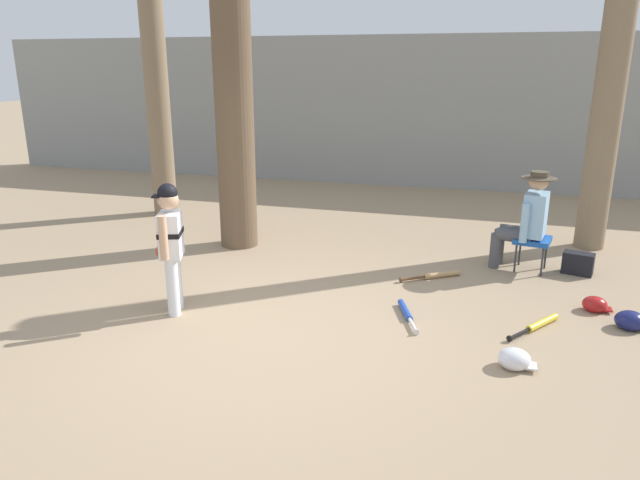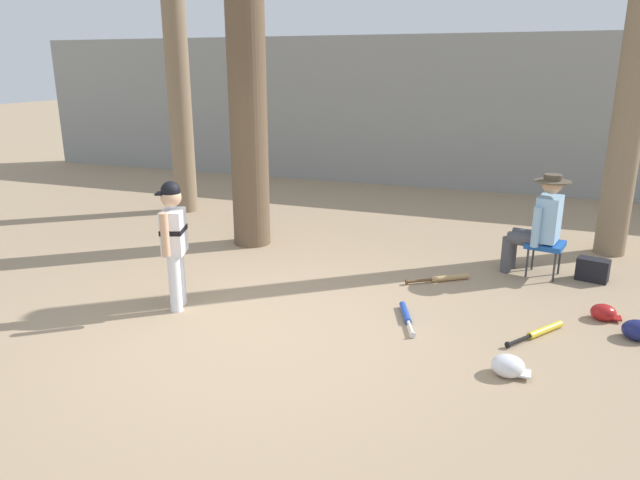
{
  "view_description": "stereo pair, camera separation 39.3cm",
  "coord_description": "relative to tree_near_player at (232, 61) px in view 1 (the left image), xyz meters",
  "views": [
    {
      "loc": [
        1.86,
        -4.55,
        2.37
      ],
      "look_at": [
        0.35,
        0.64,
        0.75
      ],
      "focal_mm": 32.78,
      "sensor_mm": 36.0,
      "label": 1
    },
    {
      "loc": [
        2.24,
        -4.42,
        2.37
      ],
      "look_at": [
        0.35,
        0.64,
        0.75
      ],
      "focal_mm": 32.78,
      "sensor_mm": 36.0,
      "label": 2
    }
  ],
  "objects": [
    {
      "name": "tree_far_left",
      "position": [
        -1.91,
        1.32,
        0.06
      ],
      "size": [
        0.53,
        0.53,
        5.49
      ],
      "color": "#7F6B51",
      "rests_on": "ground"
    },
    {
      "name": "folding_stool",
      "position": [
        3.78,
        0.01,
        -2.06
      ],
      "size": [
        0.47,
        0.47,
        0.41
      ],
      "color": "#194C9E",
      "rests_on": "ground"
    },
    {
      "name": "batting_helmet_red",
      "position": [
        4.35,
        -1.1,
        -2.35
      ],
      "size": [
        0.28,
        0.22,
        0.16
      ],
      "color": "#A81919",
      "rests_on": "ground"
    },
    {
      "name": "batting_helmet_white",
      "position": [
        3.54,
        -2.53,
        -2.34
      ],
      "size": [
        0.31,
        0.24,
        0.18
      ],
      "color": "silver",
      "rests_on": "ground"
    },
    {
      "name": "ground_plane",
      "position": [
        1.35,
        -2.52,
        -2.42
      ],
      "size": [
        60.0,
        60.0,
        0.0
      ],
      "primitive_type": "plane",
      "color": "#9E8466"
    },
    {
      "name": "tree_behind_spectator",
      "position": [
        4.6,
        1.23,
        -0.08
      ],
      "size": [
        0.55,
        0.55,
        5.24
      ],
      "color": "#7F6B51",
      "rests_on": "ground"
    },
    {
      "name": "concrete_back_wall",
      "position": [
        1.35,
        4.83,
        -0.95
      ],
      "size": [
        18.0,
        0.36,
        2.94
      ],
      "primitive_type": "cube",
      "color": "gray",
      "rests_on": "ground"
    },
    {
      "name": "bat_yellow_trainer",
      "position": [
        3.78,
        -1.67,
        -2.39
      ],
      "size": [
        0.49,
        0.67,
        0.07
      ],
      "color": "yellow",
      "rests_on": "ground"
    },
    {
      "name": "bat_wood_tan",
      "position": [
        2.74,
        -0.58,
        -2.39
      ],
      "size": [
        0.66,
        0.49,
        0.07
      ],
      "color": "tan",
      "rests_on": "ground"
    },
    {
      "name": "tree_near_player",
      "position": [
        0.0,
        0.0,
        0.0
      ],
      "size": [
        0.72,
        0.72,
        5.56
      ],
      "color": "brown",
      "rests_on": "ground"
    },
    {
      "name": "young_ballplayer",
      "position": [
        0.3,
        -2.27,
        -1.68
      ],
      "size": [
        0.45,
        0.56,
        1.31
      ],
      "color": "white",
      "rests_on": "ground"
    },
    {
      "name": "handbag_beside_stool",
      "position": [
        4.32,
        0.03,
        -2.29
      ],
      "size": [
        0.37,
        0.26,
        0.26
      ],
      "primitive_type": "cube",
      "rotation": [
        0.0,
        0.0,
        -0.25
      ],
      "color": "black",
      "rests_on": "ground"
    },
    {
      "name": "seated_spectator",
      "position": [
        3.69,
        0.03,
        -1.78
      ],
      "size": [
        0.68,
        0.54,
        1.2
      ],
      "color": "#47474C",
      "rests_on": "ground"
    },
    {
      "name": "batting_helmet_navy",
      "position": [
        4.6,
        -1.45,
        -2.34
      ],
      "size": [
        0.32,
        0.25,
        0.19
      ],
      "color": "navy",
      "rests_on": "ground"
    },
    {
      "name": "bat_blue_youth",
      "position": [
        2.55,
        -1.74,
        -2.39
      ],
      "size": [
        0.3,
        0.69,
        0.07
      ],
      "color": "#2347AD",
      "rests_on": "ground"
    }
  ]
}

